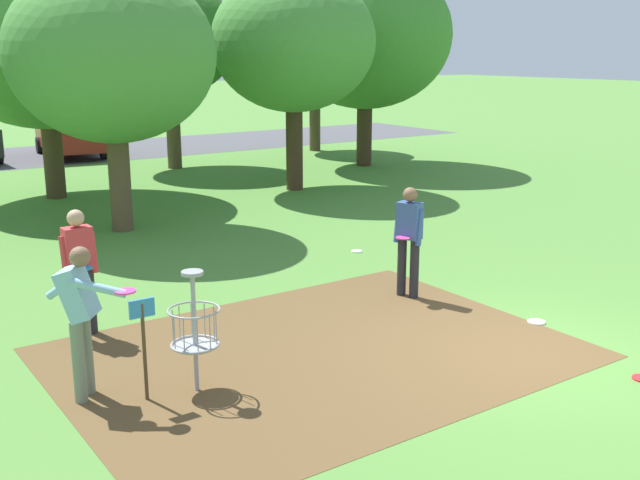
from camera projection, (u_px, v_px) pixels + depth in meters
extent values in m
plane|color=#518438|center=(532.00, 355.00, 9.46)|extent=(160.00, 160.00, 0.00)
cube|color=brown|center=(317.00, 353.00, 9.52)|extent=(6.22, 4.63, 0.01)
cylinder|color=#9E9EA3|center=(195.00, 334.00, 8.31)|extent=(0.05, 0.05, 1.35)
cylinder|color=#9E9EA3|center=(192.00, 273.00, 8.14)|extent=(0.24, 0.24, 0.04)
torus|color=#9E9EA3|center=(194.00, 310.00, 8.25)|extent=(0.58, 0.58, 0.02)
torus|color=#9E9EA3|center=(195.00, 344.00, 8.34)|extent=(0.55, 0.55, 0.03)
cylinder|color=#9E9EA3|center=(195.00, 346.00, 8.35)|extent=(0.48, 0.48, 0.02)
cylinder|color=gray|center=(214.00, 323.00, 8.43)|extent=(0.01, 0.01, 0.40)
cylinder|color=gray|center=(205.00, 320.00, 8.51)|extent=(0.01, 0.01, 0.40)
cylinder|color=gray|center=(192.00, 320.00, 8.52)|extent=(0.01, 0.01, 0.40)
cylinder|color=gray|center=(180.00, 323.00, 8.43)|extent=(0.01, 0.01, 0.40)
cylinder|color=gray|center=(173.00, 327.00, 8.30)|extent=(0.01, 0.01, 0.40)
cylinder|color=gray|center=(174.00, 332.00, 8.16)|extent=(0.01, 0.01, 0.40)
cylinder|color=gray|center=(184.00, 335.00, 8.08)|extent=(0.01, 0.01, 0.40)
cylinder|color=gray|center=(198.00, 335.00, 8.07)|extent=(0.01, 0.01, 0.40)
cylinder|color=gray|center=(210.00, 332.00, 8.15)|extent=(0.01, 0.01, 0.40)
cylinder|color=gray|center=(216.00, 327.00, 8.29)|extent=(0.01, 0.01, 0.40)
cylinder|color=#4C3823|center=(144.00, 352.00, 8.12)|extent=(0.04, 0.04, 1.10)
cube|color=#3384C6|center=(142.00, 308.00, 8.00)|extent=(0.28, 0.03, 0.20)
cylinder|color=#232328|center=(90.00, 300.00, 10.08)|extent=(0.14, 0.14, 0.92)
cylinder|color=#232328|center=(74.00, 304.00, 9.96)|extent=(0.14, 0.14, 0.92)
cube|color=#D1383D|center=(78.00, 248.00, 9.84)|extent=(0.36, 0.23, 0.56)
sphere|color=tan|center=(75.00, 218.00, 9.74)|extent=(0.22, 0.22, 0.22)
cylinder|color=#D1383D|center=(93.00, 252.00, 9.95)|extent=(0.09, 0.17, 0.55)
cylinder|color=#D1383D|center=(64.00, 257.00, 9.74)|extent=(0.09, 0.17, 0.55)
cylinder|color=#1E93DB|center=(84.00, 268.00, 9.75)|extent=(0.22, 0.22, 0.02)
cylinder|color=slate|center=(86.00, 354.00, 8.30)|extent=(0.14, 0.14, 0.92)
cylinder|color=slate|center=(79.00, 362.00, 8.09)|extent=(0.14, 0.14, 0.92)
cube|color=#84B7D1|center=(77.00, 293.00, 8.02)|extent=(0.52, 0.52, 0.60)
sphere|color=brown|center=(80.00, 257.00, 7.91)|extent=(0.22, 0.22, 0.22)
cylinder|color=#84B7D1|center=(99.00, 288.00, 7.81)|extent=(0.51, 0.44, 0.21)
cylinder|color=#E53D99|center=(125.00, 291.00, 7.79)|extent=(0.22, 0.22, 0.02)
cylinder|color=#84B7D1|center=(67.00, 284.00, 8.17)|extent=(0.43, 0.37, 0.37)
cylinder|color=#232328|center=(414.00, 269.00, 11.54)|extent=(0.14, 0.14, 0.92)
cylinder|color=#232328|center=(402.00, 267.00, 11.66)|extent=(0.14, 0.14, 0.92)
cube|color=#385693|center=(409.00, 221.00, 11.42)|extent=(0.33, 0.41, 0.56)
sphere|color=brown|center=(410.00, 195.00, 11.32)|extent=(0.22, 0.22, 0.22)
cylinder|color=#385693|center=(420.00, 228.00, 11.32)|extent=(0.18, 0.14, 0.55)
cylinder|color=#385693|center=(398.00, 225.00, 11.53)|extent=(0.18, 0.14, 0.55)
cylinder|color=#E53D99|center=(403.00, 238.00, 11.33)|extent=(0.22, 0.22, 0.02)
cylinder|color=white|center=(536.00, 322.00, 10.57)|extent=(0.25, 0.25, 0.02)
cylinder|color=white|center=(357.00, 251.00, 14.29)|extent=(0.21, 0.21, 0.02)
cylinder|color=brown|center=(315.00, 117.00, 28.43)|extent=(0.41, 0.41, 2.55)
ellipsoid|color=#2D6623|center=(315.00, 48.00, 27.82)|extent=(3.32, 3.32, 2.82)
cylinder|color=#422D1E|center=(294.00, 147.00, 20.42)|extent=(0.45, 0.45, 2.30)
ellipsoid|color=#4C8E3D|center=(294.00, 41.00, 19.75)|extent=(4.31, 4.31, 3.66)
cylinder|color=#4C3823|center=(53.00, 158.00, 19.29)|extent=(0.50, 0.50, 2.05)
ellipsoid|color=#4C8E3D|center=(43.00, 33.00, 18.54)|extent=(5.51, 5.51, 4.68)
cylinder|color=#422D1E|center=(364.00, 133.00, 24.77)|extent=(0.50, 0.50, 2.12)
ellipsoid|color=#428433|center=(366.00, 35.00, 24.01)|extent=(5.48, 5.48, 4.66)
cylinder|color=brown|center=(120.00, 182.00, 15.76)|extent=(0.45, 0.45, 2.05)
ellipsoid|color=#4C8E3D|center=(112.00, 54.00, 15.13)|extent=(4.18, 4.18, 3.56)
cylinder|color=brown|center=(173.00, 129.00, 24.15)|extent=(0.45, 0.45, 2.48)
ellipsoid|color=#285B1E|center=(169.00, 38.00, 23.46)|extent=(4.23, 4.23, 3.60)
cube|color=#4C4C51|center=(40.00, 156.00, 27.30)|extent=(36.00, 6.00, 0.01)
cube|color=maroon|center=(69.00, 135.00, 27.03)|extent=(2.36, 4.41, 0.90)
cube|color=#2D333D|center=(67.00, 113.00, 26.84)|extent=(1.87, 2.38, 0.64)
cylinder|color=black|center=(39.00, 145.00, 27.87)|extent=(0.26, 0.62, 0.60)
cylinder|color=black|center=(89.00, 142.00, 28.66)|extent=(0.26, 0.62, 0.60)
cylinder|color=black|center=(49.00, 153.00, 25.62)|extent=(0.26, 0.62, 0.60)
cylinder|color=black|center=(103.00, 150.00, 26.41)|extent=(0.26, 0.62, 0.60)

